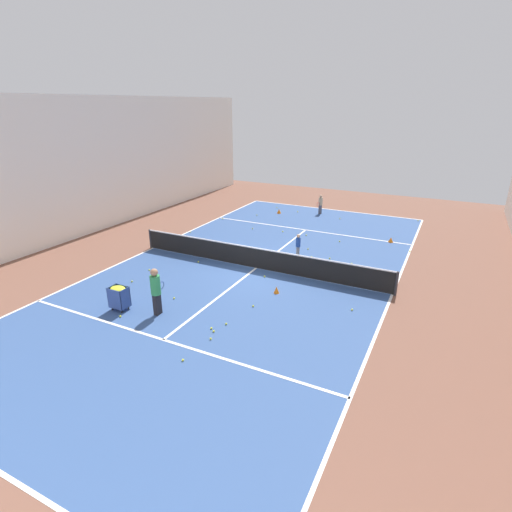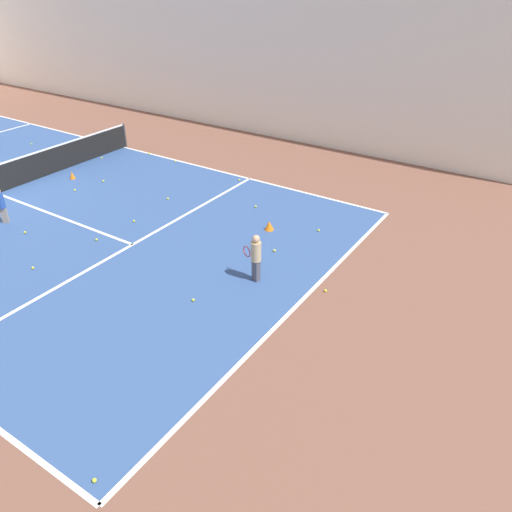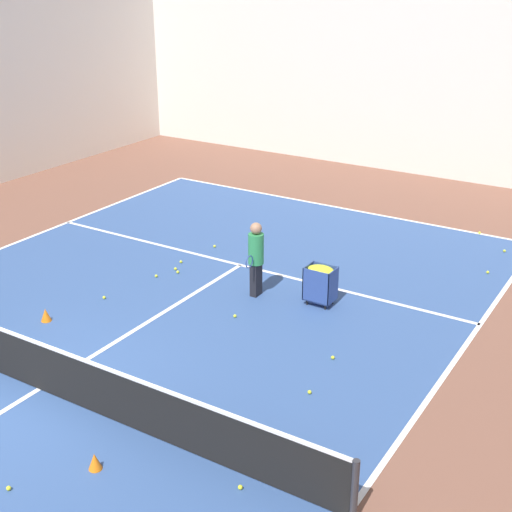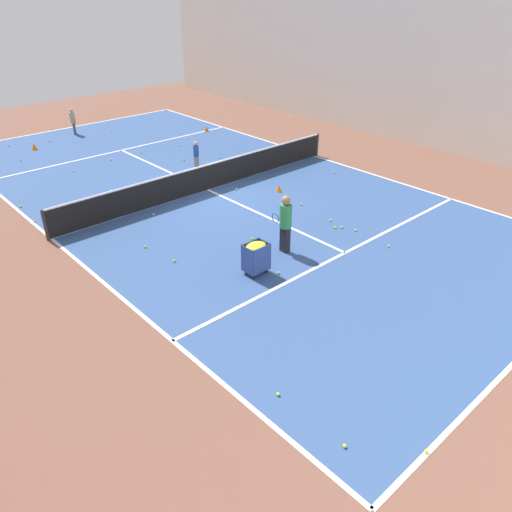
{
  "view_description": "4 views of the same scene",
  "coord_description": "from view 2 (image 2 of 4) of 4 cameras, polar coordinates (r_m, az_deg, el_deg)",
  "views": [
    {
      "loc": [
        -7.25,
        14.44,
        6.79
      ],
      "look_at": [
        0.0,
        0.0,
        0.58
      ],
      "focal_mm": 28.0,
      "sensor_mm": 36.0,
      "label": 1
    },
    {
      "loc": [
        -8.15,
        -15.81,
        6.79
      ],
      "look_at": [
        0.41,
        -10.17,
        0.69
      ],
      "focal_mm": 35.0,
      "sensor_mm": 36.0,
      "label": 2
    },
    {
      "loc": [
        8.65,
        -6.88,
        6.79
      ],
      "look_at": [
        1.2,
        5.14,
        0.93
      ],
      "focal_mm": 50.0,
      "sensor_mm": 36.0,
      "label": 3
    },
    {
      "loc": [
        10.06,
        13.75,
        6.79
      ],
      "look_at": [
        2.59,
        5.48,
        0.51
      ],
      "focal_mm": 35.0,
      "sensor_mm": 36.0,
      "label": 4
    }
  ],
  "objects": [
    {
      "name": "tennis_ball_30",
      "position": [
        21.02,
        -17.22,
        10.67
      ],
      "size": [
        0.07,
        0.07,
        0.07
      ],
      "primitive_type": "sphere",
      "color": "yellow",
      "rests_on": "ground"
    },
    {
      "name": "hall_enclosure_right",
      "position": [
        24.68,
        -7.39,
        23.12
      ],
      "size": [
        0.15,
        32.73,
        7.19
      ],
      "color": "silver",
      "rests_on": "ground"
    },
    {
      "name": "tennis_ball_25",
      "position": [
        16.73,
        -10.04,
        6.47
      ],
      "size": [
        0.07,
        0.07,
        0.07
      ],
      "primitive_type": "sphere",
      "color": "yellow",
      "rests_on": "ground"
    },
    {
      "name": "tennis_ball_16",
      "position": [
        14.68,
        -17.76,
        1.79
      ],
      "size": [
        0.07,
        0.07,
        0.07
      ],
      "primitive_type": "sphere",
      "color": "yellow",
      "rests_on": "ground"
    },
    {
      "name": "tennis_ball_13",
      "position": [
        18.2,
        -20.02,
        7.09
      ],
      "size": [
        0.07,
        0.07,
        0.07
      ],
      "primitive_type": "sphere",
      "color": "yellow",
      "rests_on": "ground"
    },
    {
      "name": "tennis_ball_19",
      "position": [
        17.98,
        -1.93,
        8.69
      ],
      "size": [
        0.07,
        0.07,
        0.07
      ],
      "primitive_type": "sphere",
      "color": "yellow",
      "rests_on": "ground"
    },
    {
      "name": "training_cone_4",
      "position": [
        19.29,
        -20.27,
        8.66
      ],
      "size": [
        0.2,
        0.2,
        0.26
      ],
      "primitive_type": "cone",
      "color": "orange",
      "rests_on": "ground"
    },
    {
      "name": "tennis_ball_9",
      "position": [
        14.59,
        7.17,
        2.94
      ],
      "size": [
        0.07,
        0.07,
        0.07
      ],
      "primitive_type": "sphere",
      "color": "yellow",
      "rests_on": "ground"
    },
    {
      "name": "tennis_ball_26",
      "position": [
        23.76,
        -24.28,
        11.6
      ],
      "size": [
        0.07,
        0.07,
        0.07
      ],
      "primitive_type": "sphere",
      "color": "yellow",
      "rests_on": "ground"
    },
    {
      "name": "tennis_ball_12",
      "position": [
        11.64,
        -7.19,
        -5.0
      ],
      "size": [
        0.07,
        0.07,
        0.07
      ],
      "primitive_type": "sphere",
      "color": "yellow",
      "rests_on": "ground"
    },
    {
      "name": "tennis_ball_21",
      "position": [
        11.97,
        7.94,
        -3.94
      ],
      "size": [
        0.07,
        0.07,
        0.07
      ],
      "primitive_type": "sphere",
      "color": "yellow",
      "rests_on": "ground"
    },
    {
      "name": "tennis_ball_36",
      "position": [
        22.86,
        -22.14,
        11.36
      ],
      "size": [
        0.07,
        0.07,
        0.07
      ],
      "primitive_type": "sphere",
      "color": "yellow",
      "rests_on": "ground"
    },
    {
      "name": "line_sideline_right",
      "position": [
        22.14,
        -14.81,
        11.92
      ],
      "size": [
        0.1,
        23.07,
        0.0
      ],
      "primitive_type": "cube",
      "color": "white",
      "rests_on": "ground"
    },
    {
      "name": "tennis_ball_22",
      "position": [
        18.68,
        -17.06,
        8.2
      ],
      "size": [
        0.07,
        0.07,
        0.07
      ],
      "primitive_type": "sphere",
      "color": "yellow",
      "rests_on": "ground"
    },
    {
      "name": "tennis_ball_3",
      "position": [
        20.76,
        -22.21,
        9.5
      ],
      "size": [
        0.07,
        0.07,
        0.07
      ],
      "primitive_type": "sphere",
      "color": "yellow",
      "rests_on": "ground"
    },
    {
      "name": "tennis_ball_6",
      "position": [
        13.46,
        2.12,
        0.63
      ],
      "size": [
        0.07,
        0.07,
        0.07
      ],
      "primitive_type": "sphere",
      "color": "yellow",
      "rests_on": "ground"
    },
    {
      "name": "child_midcourt",
      "position": [
        16.53,
        -27.12,
        5.39
      ],
      "size": [
        0.31,
        0.31,
        1.1
      ],
      "rotation": [
        0.0,
        0.0,
        2.25
      ],
      "color": "gray",
      "rests_on": "ground"
    },
    {
      "name": "tennis_ball_8",
      "position": [
        20.0,
        -9.19,
        10.64
      ],
      "size": [
        0.07,
        0.07,
        0.07
      ],
      "primitive_type": "sphere",
      "color": "yellow",
      "rests_on": "ground"
    },
    {
      "name": "tennis_ball_14",
      "position": [
        15.93,
        -0.04,
        5.68
      ],
      "size": [
        0.07,
        0.07,
        0.07
      ],
      "primitive_type": "sphere",
      "color": "yellow",
      "rests_on": "ground"
    },
    {
      "name": "tennis_ball_28",
      "position": [
        15.83,
        -24.9,
        2.46
      ],
      "size": [
        0.07,
        0.07,
        0.07
      ],
      "primitive_type": "sphere",
      "color": "yellow",
      "rests_on": "ground"
    },
    {
      "name": "training_cone_0",
      "position": [
        14.53,
        1.51,
        3.52
      ],
      "size": [
        0.28,
        0.28,
        0.28
      ],
      "primitive_type": "cone",
      "color": "orange",
      "rests_on": "ground"
    },
    {
      "name": "tennis_ball_29",
      "position": [
        15.45,
        -13.78,
        3.91
      ],
      "size": [
        0.07,
        0.07,
        0.07
      ],
      "primitive_type": "sphere",
      "color": "yellow",
      "rests_on": "ground"
    },
    {
      "name": "tennis_ball_0",
      "position": [
        21.08,
        -12.13,
        11.41
      ],
      "size": [
        0.07,
        0.07,
        0.07
      ],
      "primitive_type": "sphere",
      "color": "yellow",
      "rests_on": "ground"
    },
    {
      "name": "tennis_ball_5",
      "position": [
        13.92,
        -24.14,
        -1.24
      ],
      "size": [
        0.07,
        0.07,
        0.07
      ],
      "primitive_type": "sphere",
      "color": "yellow",
      "rests_on": "ground"
    },
    {
      "name": "player_near_baseline",
      "position": [
        11.92,
        -0.04,
        0.14
      ],
      "size": [
        0.32,
        0.6,
        1.25
      ],
      "rotation": [
        0.0,
        0.0,
        1.23
      ],
      "color": "#4C4C56",
      "rests_on": "ground"
    },
    {
      "name": "tennis_ball_23",
      "position": [
        8.6,
        -17.99,
        -23.2
      ],
      "size": [
        0.07,
        0.07,
        0.07
      ],
      "primitive_type": "sphere",
      "color": "yellow",
      "rests_on": "ground"
    },
    {
      "name": "line_baseline_near",
      "position": [
        11.44,
        4.6,
        -5.74
      ],
      "size": [
        11.56,
        0.1,
        0.0
      ],
      "primitive_type": "cube",
      "color": "white",
      "rests_on": "ground"
    },
    {
      "name": "line_service_near",
      "position": [
        14.22,
        -13.92,
        1.28
      ],
      "size": [
        11.56,
        0.1,
        0.0
      ],
      "primitive_type": "cube",
      "color": "white",
      "rests_on": "ground"
    }
  ]
}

